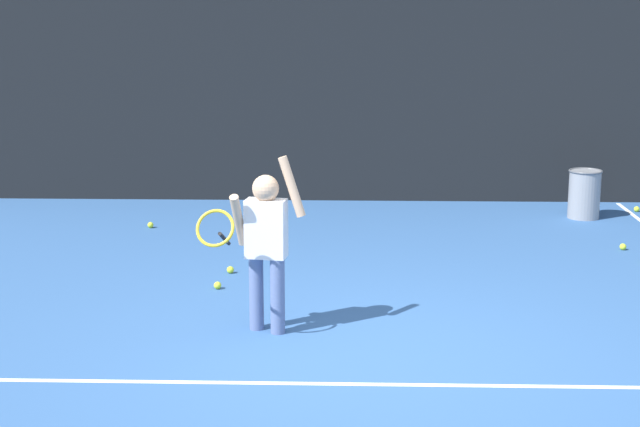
# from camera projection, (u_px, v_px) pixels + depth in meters

# --- Properties ---
(ground_plane) EXTENTS (20.00, 20.00, 0.00)m
(ground_plane) POSITION_uv_depth(u_px,v_px,m) (372.00, 359.00, 6.84)
(ground_plane) COLOR #335B93
(court_line_baseline) EXTENTS (9.00, 0.05, 0.00)m
(court_line_baseline) POSITION_uv_depth(u_px,v_px,m) (373.00, 384.00, 6.39)
(court_line_baseline) COLOR white
(court_line_baseline) RESTS_ON ground
(back_fence_windscreen) EXTENTS (10.99, 0.08, 2.87)m
(back_fence_windscreen) POSITION_uv_depth(u_px,v_px,m) (364.00, 86.00, 12.02)
(back_fence_windscreen) COLOR black
(back_fence_windscreen) RESTS_ON ground
(fence_post_1) EXTENTS (0.09, 0.09, 3.02)m
(fence_post_1) POSITION_uv_depth(u_px,v_px,m) (149.00, 79.00, 12.14)
(fence_post_1) COLOR slate
(fence_post_1) RESTS_ON ground
(fence_post_2) EXTENTS (0.09, 0.09, 3.02)m
(fence_post_2) POSITION_uv_depth(u_px,v_px,m) (364.00, 79.00, 12.06)
(fence_post_2) COLOR slate
(fence_post_2) RESTS_ON ground
(fence_post_3) EXTENTS (0.09, 0.09, 3.02)m
(fence_post_3) POSITION_uv_depth(u_px,v_px,m) (582.00, 80.00, 11.98)
(fence_post_3) COLOR slate
(fence_post_3) RESTS_ON ground
(tennis_player) EXTENTS (0.79, 0.57, 1.35)m
(tennis_player) POSITION_uv_depth(u_px,v_px,m) (264.00, 239.00, 7.26)
(tennis_player) COLOR slate
(tennis_player) RESTS_ON ground
(ball_hopper) EXTENTS (0.38, 0.38, 0.56)m
(ball_hopper) POSITION_uv_depth(u_px,v_px,m) (584.00, 193.00, 11.25)
(ball_hopper) COLOR gray
(ball_hopper) RESTS_ON ground
(tennis_ball_0) EXTENTS (0.07, 0.07, 0.07)m
(tennis_ball_0) POSITION_uv_depth(u_px,v_px,m) (218.00, 285.00, 8.50)
(tennis_ball_0) COLOR #CCE033
(tennis_ball_0) RESTS_ON ground
(tennis_ball_3) EXTENTS (0.07, 0.07, 0.07)m
(tennis_ball_3) POSITION_uv_depth(u_px,v_px,m) (637.00, 209.00, 11.63)
(tennis_ball_3) COLOR #CCE033
(tennis_ball_3) RESTS_ON ground
(tennis_ball_4) EXTENTS (0.07, 0.07, 0.07)m
(tennis_ball_4) POSITION_uv_depth(u_px,v_px,m) (151.00, 225.00, 10.80)
(tennis_ball_4) COLOR #CCE033
(tennis_ball_4) RESTS_ON ground
(tennis_ball_5) EXTENTS (0.07, 0.07, 0.07)m
(tennis_ball_5) POSITION_uv_depth(u_px,v_px,m) (230.00, 270.00, 9.00)
(tennis_ball_5) COLOR #CCE033
(tennis_ball_5) RESTS_ON ground
(tennis_ball_7) EXTENTS (0.07, 0.07, 0.07)m
(tennis_ball_7) POSITION_uv_depth(u_px,v_px,m) (623.00, 247.00, 9.84)
(tennis_ball_7) COLOR #CCE033
(tennis_ball_7) RESTS_ON ground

